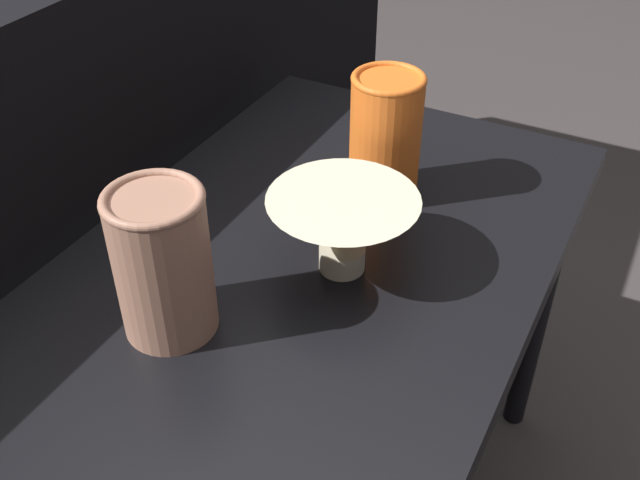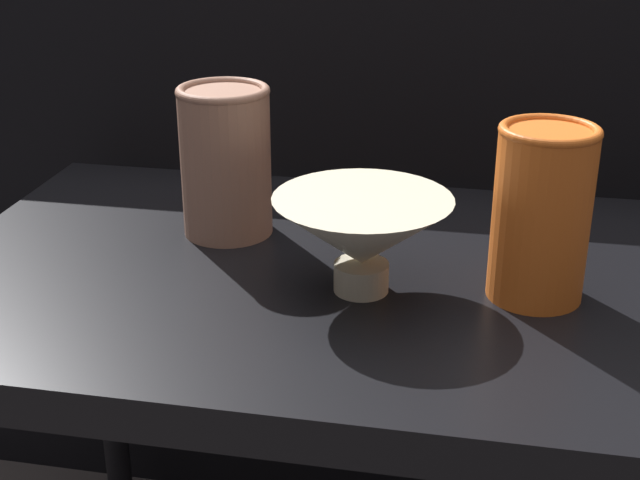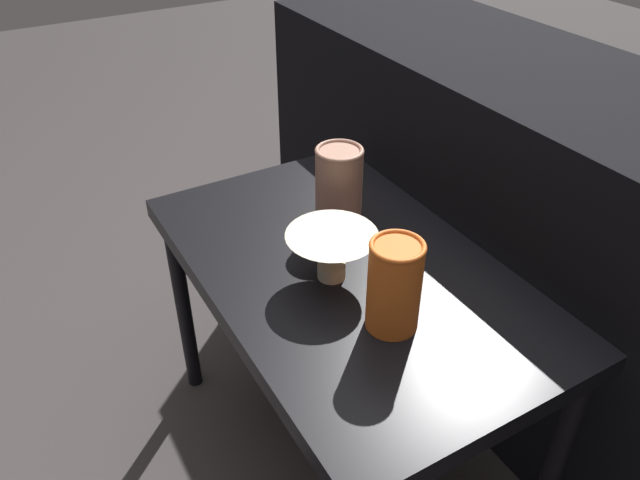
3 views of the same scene
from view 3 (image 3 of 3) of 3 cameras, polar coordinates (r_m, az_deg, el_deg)
ground_plane at (r=1.56m, az=1.95°, el=-18.76°), size 8.00×8.00×0.00m
table at (r=1.20m, az=2.41°, el=-4.55°), size 0.83×0.51×0.55m
couch_backdrop at (r=1.57m, az=19.94°, el=-0.54°), size 1.81×0.50×0.80m
bowl at (r=1.10m, az=1.08°, el=-0.97°), size 0.16×0.16×0.09m
vase_textured_left at (r=1.25m, az=1.73°, el=5.19°), size 0.10×0.10×0.16m
vase_colorful_right at (r=0.99m, az=6.82°, el=-4.07°), size 0.09×0.09×0.16m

